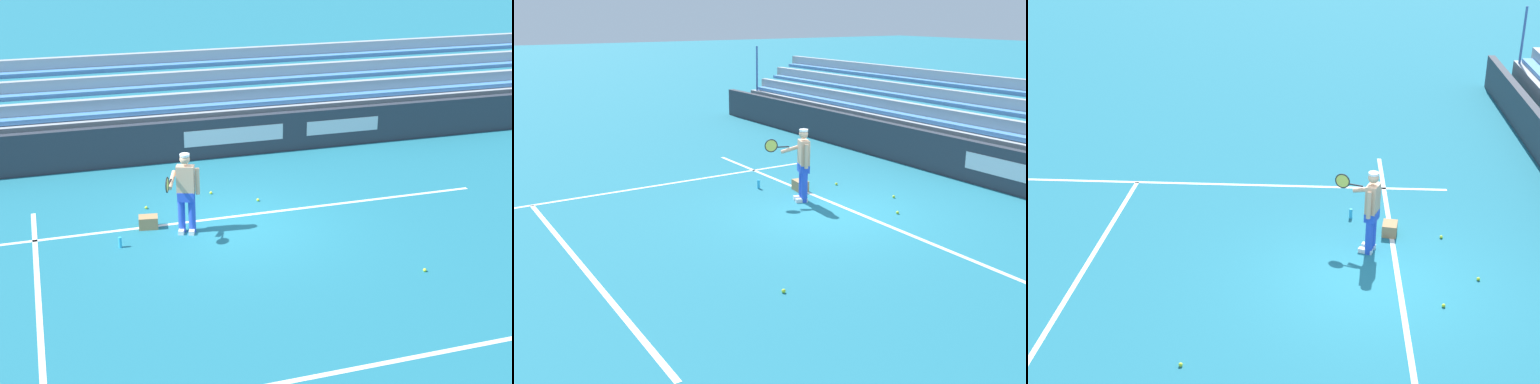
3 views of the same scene
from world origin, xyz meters
The scene contains 13 objects.
ground_plane centered at (0.00, 0.00, 0.00)m, with size 160.00×160.00×0.00m, color #1E6B7F.
court_baseline_white centered at (0.00, -0.50, 0.00)m, with size 12.00×0.10×0.01m, color white.
court_sideline_white centered at (4.11, 4.00, 0.00)m, with size 0.10×12.00×0.01m, color white.
court_service_line_white centered at (0.00, 5.50, 0.00)m, with size 8.22×0.10×0.01m, color white.
back_wall_sponsor_board centered at (-0.01, -4.70, 0.55)m, with size 26.00×0.25×1.10m.
bleacher_stand centered at (0.00, -6.53, 0.73)m, with size 24.70×2.40×2.95m.
tennis_player centered at (1.06, 0.00, 0.89)m, with size 0.82×0.93×1.71m.
ball_box_cardboard centered at (1.79, -0.46, 0.13)m, with size 0.40×0.30×0.26m, color #A87F51.
tennis_ball_stray_back centered at (-2.78, 3.08, 0.03)m, with size 0.07×0.07×0.07m, color #CCE533.
tennis_ball_by_box centered at (-0.89, -1.22, 0.03)m, with size 0.07×0.07×0.07m, color #CCE533.
tennis_ball_far_right centered at (0.04, -1.99, 0.03)m, with size 0.07×0.07×0.07m, color #CCE533.
tennis_ball_near_player centered at (1.66, -1.53, 0.03)m, with size 0.07×0.07×0.07m, color #CCE533.
water_bottle centered at (2.49, 0.33, 0.11)m, with size 0.07×0.07×0.22m, color #33B2E5.
Camera 2 is at (-9.97, 7.92, 4.27)m, focal length 42.00 mm.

